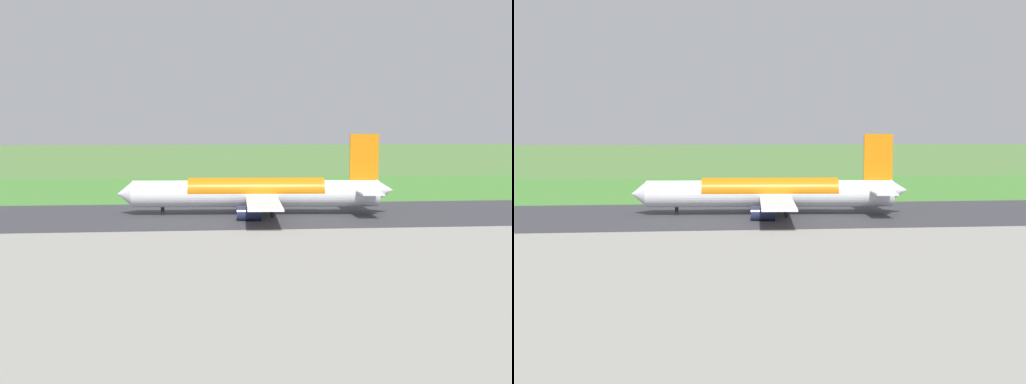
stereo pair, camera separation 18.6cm
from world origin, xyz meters
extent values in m
plane|color=#547F3D|center=(0.00, 0.00, 0.00)|extent=(800.00, 800.00, 0.00)
cube|color=#38383D|center=(0.00, 0.00, 0.03)|extent=(600.00, 36.04, 0.06)
cube|color=gray|center=(0.00, 66.15, 0.03)|extent=(440.00, 110.00, 0.05)
cube|color=#478534|center=(0.00, -47.85, 0.02)|extent=(600.00, 80.00, 0.04)
cylinder|color=white|center=(-2.87, 0.00, 4.20)|extent=(48.24, 8.28, 5.20)
cone|color=white|center=(22.57, -1.64, 4.20)|extent=(3.31, 5.12, 4.94)
cone|color=white|center=(-28.02, 1.62, 4.80)|extent=(3.78, 4.64, 4.42)
cube|color=orange|center=(-23.95, 1.36, 11.30)|extent=(5.62, 0.86, 9.00)
cube|color=white|center=(-23.60, 6.85, 5.00)|extent=(4.57, 9.24, 0.36)
cube|color=white|center=(-24.31, -4.13, 5.00)|extent=(4.57, 9.24, 0.36)
cube|color=white|center=(-3.16, 11.04, 3.80)|extent=(7.40, 22.34, 0.35)
cube|color=white|center=(-4.58, -10.91, 3.80)|extent=(7.40, 22.34, 0.35)
cylinder|color=#23284C|center=(-0.89, 7.39, 1.32)|extent=(4.67, 3.08, 2.80)
cylinder|color=#23284C|center=(-1.86, -7.58, 1.32)|extent=(4.67, 3.08, 2.80)
cylinder|color=black|center=(15.33, -1.18, 1.71)|extent=(0.70, 0.70, 3.42)
cylinder|color=black|center=(-5.61, 4.18, 1.71)|extent=(0.70, 0.70, 3.42)
cylinder|color=black|center=(-6.13, -3.80, 1.71)|extent=(0.70, 0.70, 3.42)
cylinder|color=orange|center=(-2.87, 0.00, 4.72)|extent=(26.68, 6.92, 5.23)
cylinder|color=slate|center=(-0.27, -51.68, 0.85)|extent=(0.10, 0.10, 1.70)
cube|color=red|center=(-0.27, -51.70, 2.00)|extent=(0.60, 0.04, 0.60)
cone|color=orange|center=(7.64, -43.89, 0.28)|extent=(0.40, 0.40, 0.55)
camera|label=1|loc=(8.68, 124.90, 18.06)|focal=45.37mm
camera|label=2|loc=(8.49, 124.91, 18.06)|focal=45.37mm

